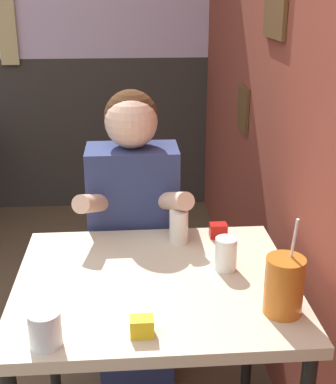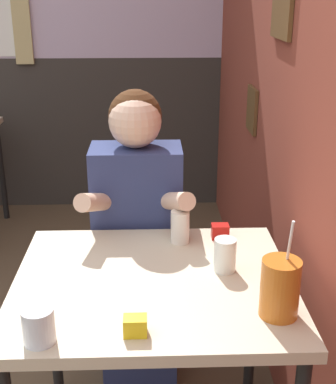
% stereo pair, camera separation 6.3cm
% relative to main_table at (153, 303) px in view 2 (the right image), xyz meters
% --- Properties ---
extents(brick_wall_right, '(0.08, 4.68, 2.70)m').
position_rel_main_table_xyz_m(brick_wall_right, '(0.54, 1.08, 0.70)').
color(brick_wall_right, brown).
rests_on(brick_wall_right, ground_plane).
extents(back_wall, '(5.91, 0.09, 2.70)m').
position_rel_main_table_xyz_m(back_wall, '(-0.96, 2.45, 0.70)').
color(back_wall, silver).
rests_on(back_wall, ground_plane).
extents(main_table, '(0.84, 0.72, 0.74)m').
position_rel_main_table_xyz_m(main_table, '(0.00, 0.00, 0.00)').
color(main_table, beige).
rests_on(main_table, ground_plane).
extents(person_seated, '(0.42, 0.40, 1.22)m').
position_rel_main_table_xyz_m(person_seated, '(-0.06, 0.48, -0.02)').
color(person_seated, navy).
rests_on(person_seated, ground_plane).
extents(cocktail_pitcher, '(0.10, 0.10, 0.28)m').
position_rel_main_table_xyz_m(cocktail_pitcher, '(0.33, -0.20, 0.16)').
color(cocktail_pitcher, '#C6661E').
rests_on(cocktail_pitcher, main_table).
extents(glass_near_pitcher, '(0.08, 0.08, 0.09)m').
position_rel_main_table_xyz_m(glass_near_pitcher, '(-0.28, -0.29, 0.13)').
color(glass_near_pitcher, silver).
rests_on(glass_near_pitcher, main_table).
extents(glass_center, '(0.07, 0.07, 0.11)m').
position_rel_main_table_xyz_m(glass_center, '(0.22, 0.05, 0.13)').
color(glass_center, silver).
rests_on(glass_center, main_table).
extents(glass_far_side, '(0.06, 0.06, 0.11)m').
position_rel_main_table_xyz_m(glass_far_side, '(0.10, 0.25, 0.14)').
color(glass_far_side, silver).
rests_on(glass_far_side, main_table).
extents(condiment_ketchup, '(0.06, 0.04, 0.05)m').
position_rel_main_table_xyz_m(condiment_ketchup, '(0.24, 0.28, 0.11)').
color(condiment_ketchup, '#B7140F').
rests_on(condiment_ketchup, main_table).
extents(condiment_mustard, '(0.06, 0.04, 0.05)m').
position_rel_main_table_xyz_m(condiment_mustard, '(-0.05, -0.27, 0.11)').
color(condiment_mustard, yellow).
rests_on(condiment_mustard, main_table).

